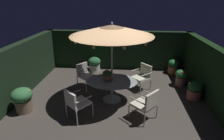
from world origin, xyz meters
TOP-DOWN VIEW (x-y plane):
  - ground_plane at (0.00, 0.00)m, footprint 6.94×6.69m
  - hedge_backdrop_rear at (0.00, 3.19)m, footprint 6.94×0.30m
  - hedge_backdrop_left at (-3.32, 0.00)m, footprint 0.30×6.69m
  - hedge_backdrop_right at (3.32, 0.00)m, footprint 0.30×6.69m
  - patio_dining_table at (-0.02, 0.14)m, footprint 1.71×1.28m
  - patio_umbrella at (-0.02, 0.14)m, footprint 2.57×2.57m
  - centerpiece_planter at (-0.17, 0.09)m, footprint 0.30×0.30m
  - patio_chair_north at (1.09, 1.08)m, footprint 0.81×0.82m
  - patio_chair_northeast at (-1.16, 1.05)m, footprint 0.81×0.80m
  - patio_chair_east at (-0.96, -0.98)m, footprint 0.81×0.82m
  - patio_chair_southeast at (1.05, -0.86)m, footprint 0.86×0.86m
  - potted_plant_front_corner at (-1.08, 2.74)m, footprint 0.59×0.59m
  - potted_plant_right_far at (-2.72, -0.75)m, footprint 0.62×0.62m
  - potted_plant_back_left at (2.85, 0.43)m, footprint 0.49×0.49m
  - potted_plant_back_right at (2.66, 1.45)m, footprint 0.46×0.46m
  - potted_plant_right_near at (2.66, 2.73)m, footprint 0.50×0.50m

SIDE VIEW (x-z plane):
  - ground_plane at x=0.00m, z-range -0.02..0.00m
  - potted_plant_back_left at x=2.85m, z-range 0.01..0.67m
  - potted_plant_right_near at x=2.66m, z-range 0.02..0.67m
  - potted_plant_front_corner at x=-1.08m, z-range 0.02..0.70m
  - potted_plant_back_right at x=2.66m, z-range 0.04..0.71m
  - potted_plant_right_far at x=-2.72m, z-range 0.04..0.83m
  - patio_chair_southeast at x=1.05m, z-range 0.08..1.05m
  - patio_chair_north at x=1.09m, z-range 0.08..1.05m
  - patio_chair_northeast at x=-1.16m, z-range 0.09..1.04m
  - patio_chair_east at x=-0.96m, z-range 0.09..1.05m
  - patio_dining_table at x=-0.02m, z-range 0.23..0.97m
  - hedge_backdrop_rear at x=0.00m, z-range 0.00..1.87m
  - hedge_backdrop_left at x=-3.32m, z-range 0.00..1.87m
  - hedge_backdrop_right at x=3.32m, z-range 0.00..1.87m
  - centerpiece_planter at x=-0.17m, z-range 0.77..1.18m
  - patio_umbrella at x=-0.02m, z-range 1.09..3.76m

